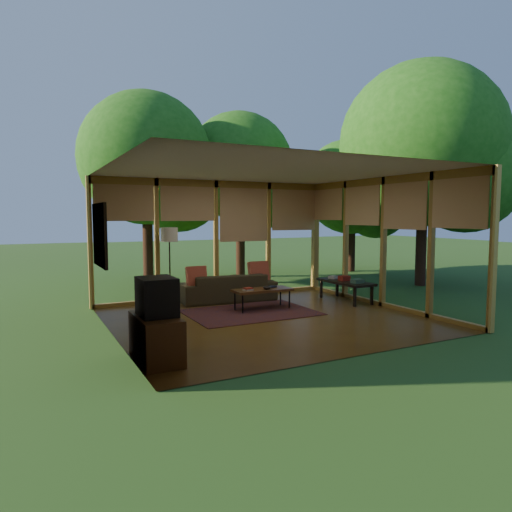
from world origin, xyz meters
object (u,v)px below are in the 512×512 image
floor_lamp (169,239)px  coffee_table (262,291)px  media_cabinet (156,338)px  side_console (346,283)px  sofa (228,287)px  television (157,297)px

floor_lamp → coffee_table: size_ratio=1.38×
coffee_table → media_cabinet: bearing=-140.8°
media_cabinet → side_console: size_ratio=0.71×
sofa → media_cabinet: sofa is taller
sofa → television: size_ratio=3.81×
coffee_table → side_console: (2.09, -0.02, 0.02)m
coffee_table → side_console: bearing=-0.6°
television → media_cabinet: bearing=180.0°
floor_lamp → sofa: bearing=-11.3°
side_console → sofa: bearing=152.6°
floor_lamp → coffee_table: bearing=-44.0°
floor_lamp → side_console: bearing=-22.2°
media_cabinet → television: 0.55m
coffee_table → television: bearing=-140.6°
sofa → media_cabinet: (-2.54, -3.45, -0.01)m
television → coffee_table: television is taller
coffee_table → side_console: side_console is taller
floor_lamp → side_console: 3.99m
coffee_table → floor_lamp: bearing=136.0°
media_cabinet → side_console: media_cabinet is taller
floor_lamp → media_cabinet: bearing=-109.3°
television → side_console: (4.85, 2.24, -0.44)m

